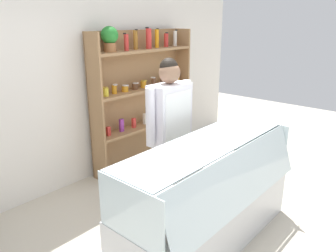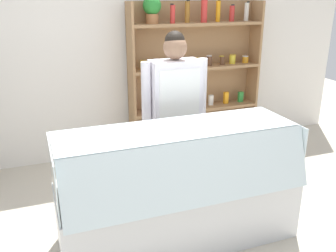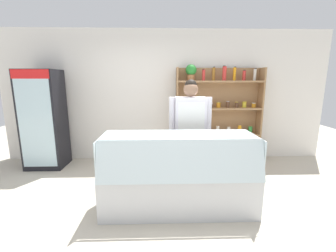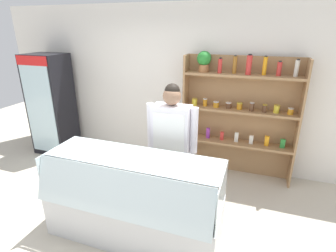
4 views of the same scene
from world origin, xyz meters
name	(u,v)px [view 2 (image 2 of 4)]	position (x,y,z in m)	size (l,w,h in m)	color
ground_plane	(166,243)	(0.00, 0.00, 0.00)	(12.00, 12.00, 0.00)	beige
back_wall	(108,51)	(0.00, 2.08, 1.35)	(6.80, 0.10, 2.70)	white
shelving_unit	(192,68)	(1.04, 1.87, 1.10)	(1.74, 0.29, 1.99)	#9E754C
deli_display_case	(178,207)	(0.11, 0.04, 0.32)	(1.97, 0.76, 1.01)	silver
shop_clerk	(175,104)	(0.35, 0.71, 1.02)	(0.66, 0.25, 1.70)	#2D2D38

